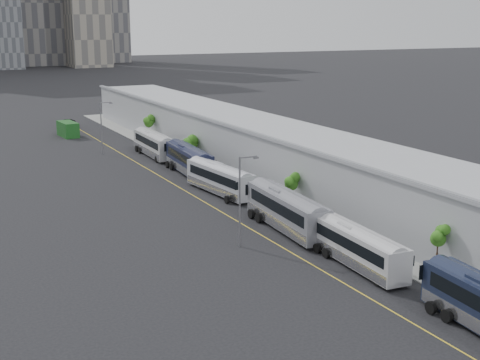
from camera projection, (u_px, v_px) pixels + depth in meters
sidewalk at (303, 201)px, 79.07m from camera, size 10.00×170.00×0.12m
lane_line at (223, 213)px, 74.48m from camera, size 0.12×160.00×0.02m
depot at (332, 169)px, 80.03m from camera, size 12.45×160.40×7.20m
bus_2 at (358, 251)px, 57.75m from camera, size 3.05×12.09×3.50m
bus_3 at (287, 214)px, 67.93m from camera, size 3.74×13.94×4.03m
bus_4 at (220, 182)px, 82.29m from camera, size 3.69×12.78×3.68m
bus_5 at (189, 162)px, 93.04m from camera, size 3.68×13.54×3.91m
bus_6 at (154, 146)px, 105.26m from camera, size 2.96×13.10×3.81m
tree_1 at (438, 237)px, 54.97m from camera, size 1.31×1.31×4.20m
tree_2 at (291, 182)px, 75.11m from camera, size 1.55×1.55×3.99m
tree_3 at (190, 143)px, 100.04m from camera, size 2.25×2.25×4.18m
tree_4 at (149, 121)px, 116.64m from camera, size 1.72×1.72×4.69m
street_lamp_near at (242, 195)px, 62.24m from camera, size 2.04×0.22×8.68m
street_lamp_far at (102, 124)px, 106.21m from camera, size 2.04×0.22×8.37m
shipping_container at (68, 129)px, 123.35m from camera, size 2.99×6.09×2.73m
suv at (68, 124)px, 132.63m from camera, size 4.35×6.91×1.78m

